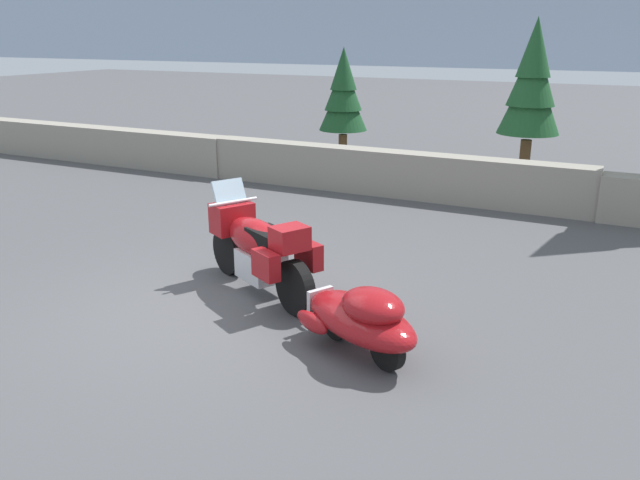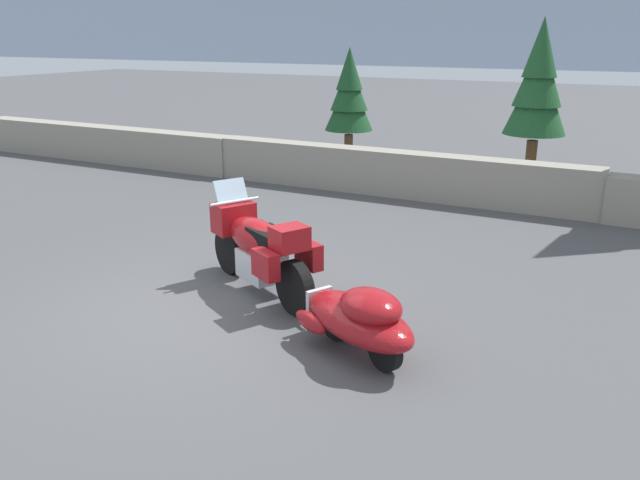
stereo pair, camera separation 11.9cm
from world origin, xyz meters
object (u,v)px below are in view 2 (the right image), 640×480
Objects in this scene: pine_tree_secondary at (349,94)px; car_shaped_trailer at (360,317)px; pine_tree_far_right at (538,83)px; touring_motorcycle at (259,245)px.

car_shaped_trailer is at bearing -64.35° from pine_tree_secondary.
pine_tree_far_right is at bearing 88.92° from car_shaped_trailer.
car_shaped_trailer is 0.60× the size of pine_tree_far_right.
pine_tree_far_right is (1.98, 7.61, 1.57)m from touring_motorcycle.
pine_tree_far_right is (0.16, 8.57, 1.78)m from car_shaped_trailer.
touring_motorcycle reaches higher than car_shaped_trailer.
car_shaped_trailer is 0.74× the size of pine_tree_secondary.
pine_tree_secondary reaches higher than touring_motorcycle.
touring_motorcycle is at bearing -73.13° from pine_tree_secondary.
car_shaped_trailer is at bearing -91.08° from pine_tree_far_right.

